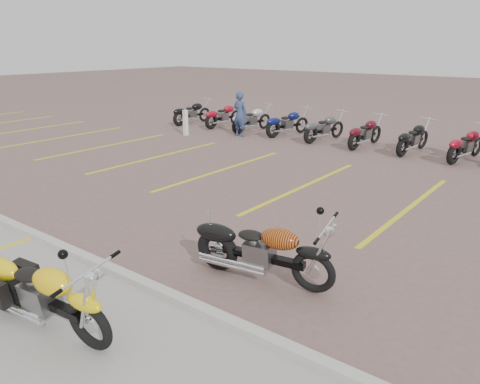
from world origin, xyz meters
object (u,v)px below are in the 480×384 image
object	(u,v)px
flame_cruiser	(260,252)
bollard	(185,123)
yellow_cruiser	(44,294)
person_a	(240,114)

from	to	relation	value
flame_cruiser	bollard	distance (m)	12.25
flame_cruiser	bollard	bearing A→B (deg)	129.98
yellow_cruiser	person_a	xyz separation A→B (m)	(-6.04, 11.85, 0.39)
yellow_cruiser	bollard	distance (m)	13.27
yellow_cruiser	bollard	bearing A→B (deg)	120.63
yellow_cruiser	person_a	world-z (taller)	person_a
person_a	flame_cruiser	bearing A→B (deg)	129.02
bollard	yellow_cruiser	bearing A→B (deg)	-53.57
yellow_cruiser	flame_cruiser	xyz separation A→B (m)	(1.42, 2.71, -0.01)
flame_cruiser	person_a	world-z (taller)	person_a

